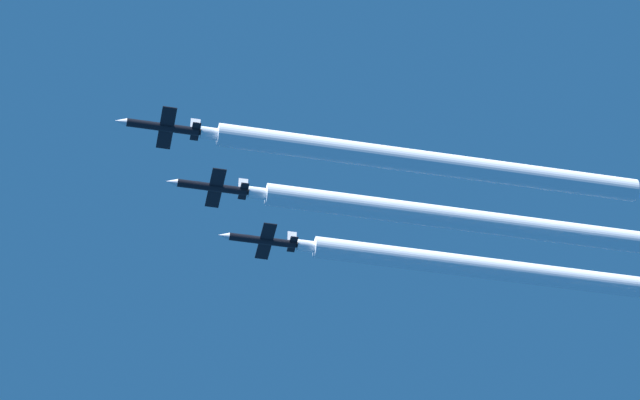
{
  "coord_description": "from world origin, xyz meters",
  "views": [
    {
      "loc": [
        -175.7,
        18.19,
        1.84
      ],
      "look_at": [
        0.22,
        -16.73,
        155.48
      ],
      "focal_mm": 84.76,
      "sensor_mm": 36.0,
      "label": 1
    }
  ],
  "objects": [
    {
      "name": "smoke_trail_second_echelon",
      "position": [
        0.1,
        -42.03,
        155.15
      ],
      "size": [
        3.54,
        73.36,
        3.54
      ],
      "color": "white"
    },
    {
      "name": "jet_third_echelon",
      "position": [
        10.65,
        -9.03,
        154.48
      ],
      "size": [
        9.11,
        13.27,
        3.19
      ],
      "color": "black"
    },
    {
      "name": "jet_second_echelon",
      "position": [
        0.1,
        0.67,
        155.18
      ],
      "size": [
        9.11,
        13.27,
        3.19
      ],
      "color": "black"
    },
    {
      "name": "jet_lead",
      "position": [
        -10.11,
        9.65,
        156.87
      ],
      "size": [
        9.11,
        13.27,
        3.19
      ],
      "color": "black"
    },
    {
      "name": "smoke_trail_third_echelon",
      "position": [
        10.65,
        -52.51,
        154.45
      ],
      "size": [
        3.54,
        74.92,
        3.54
      ],
      "color": "white"
    },
    {
      "name": "smoke_trail_lead",
      "position": [
        -10.11,
        -30.74,
        156.84
      ],
      "size": [
        3.54,
        68.73,
        3.54
      ],
      "color": "white"
    }
  ]
}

